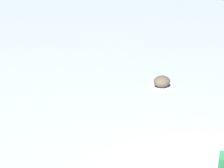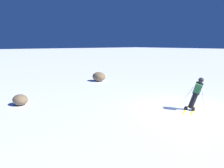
# 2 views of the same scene
# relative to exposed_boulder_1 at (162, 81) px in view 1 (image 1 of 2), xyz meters

# --- Properties ---
(exposed_boulder_1) EXTENTS (0.92, 0.78, 0.60)m
(exposed_boulder_1) POSITION_rel_exposed_boulder_1_xyz_m (0.00, 0.00, 0.00)
(exposed_boulder_1) COLOR brown
(exposed_boulder_1) RESTS_ON ground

